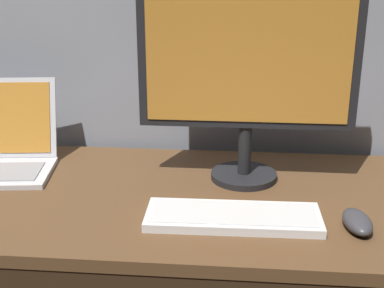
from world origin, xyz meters
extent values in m
cube|color=brown|center=(0.00, 0.00, 0.71)|extent=(1.87, 0.67, 0.03)
cube|color=#322113|center=(0.00, -0.32, 0.66)|extent=(1.80, 0.02, 0.07)
cube|color=silver|center=(-0.51, 0.21, 0.86)|extent=(0.34, 0.12, 0.23)
cylinder|color=black|center=(0.22, 0.12, 0.74)|extent=(0.18, 0.18, 0.02)
cylinder|color=black|center=(0.22, 0.12, 0.82)|extent=(0.04, 0.04, 0.14)
cube|color=black|center=(0.22, 0.11, 1.07)|extent=(0.57, 0.02, 0.38)
cube|color=#C67F2D|center=(0.22, 0.09, 1.07)|extent=(0.52, 0.00, 0.34)
cube|color=white|center=(0.20, -0.14, 0.74)|extent=(0.41, 0.15, 0.02)
cube|color=silver|center=(0.20, -0.14, 0.75)|extent=(0.39, 0.12, 0.00)
ellipsoid|color=#38383D|center=(0.48, -0.15, 0.75)|extent=(0.07, 0.12, 0.04)
camera|label=1|loc=(0.20, -1.26, 1.32)|focal=49.81mm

